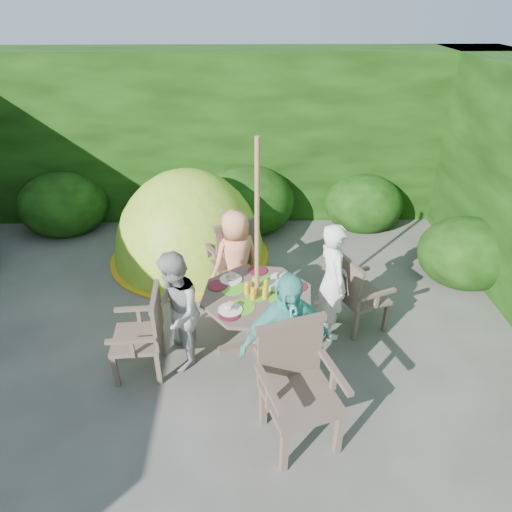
{
  "coord_description": "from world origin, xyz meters",
  "views": [
    {
      "loc": [
        0.58,
        -3.1,
        3.22
      ],
      "look_at": [
        0.68,
        0.94,
        0.85
      ],
      "focal_mm": 32.0,
      "sensor_mm": 36.0,
      "label": 1
    }
  ],
  "objects_px": {
    "patio_table": "(257,302)",
    "child_right": "(332,281)",
    "garden_chair_right": "(357,293)",
    "garden_chair_back": "(231,253)",
    "garden_chair_left": "(144,333)",
    "child_left": "(175,312)",
    "child_front": "(285,344)",
    "dome_tent": "(190,257)",
    "parasol_pole": "(257,255)",
    "child_back": "(236,259)",
    "garden_chair_front": "(297,383)"
  },
  "relations": [
    {
      "from": "patio_table",
      "to": "child_right",
      "type": "relative_size",
      "value": 1.07
    },
    {
      "from": "garden_chair_right",
      "to": "garden_chair_back",
      "type": "xyz_separation_m",
      "value": [
        -1.35,
        0.77,
        0.06
      ]
    },
    {
      "from": "garden_chair_right",
      "to": "garden_chair_left",
      "type": "bearing_deg",
      "value": 83.62
    },
    {
      "from": "garden_chair_right",
      "to": "child_left",
      "type": "xyz_separation_m",
      "value": [
        -1.84,
        -0.5,
        0.16
      ]
    },
    {
      "from": "child_front",
      "to": "dome_tent",
      "type": "xyz_separation_m",
      "value": [
        -1.1,
        2.62,
        -0.69
      ]
    },
    {
      "from": "dome_tent",
      "to": "garden_chair_left",
      "type": "bearing_deg",
      "value": -81.59
    },
    {
      "from": "patio_table",
      "to": "dome_tent",
      "type": "xyz_separation_m",
      "value": [
        -0.89,
        1.85,
        -0.55
      ]
    },
    {
      "from": "patio_table",
      "to": "child_left",
      "type": "xyz_separation_m",
      "value": [
        -0.77,
        -0.22,
        0.06
      ]
    },
    {
      "from": "garden_chair_back",
      "to": "child_right",
      "type": "distance_m",
      "value": 1.36
    },
    {
      "from": "parasol_pole",
      "to": "garden_chair_back",
      "type": "height_order",
      "value": "parasol_pole"
    },
    {
      "from": "child_back",
      "to": "dome_tent",
      "type": "bearing_deg",
      "value": -88.56
    },
    {
      "from": "parasol_pole",
      "to": "patio_table",
      "type": "bearing_deg",
      "value": 28.37
    },
    {
      "from": "garden_chair_right",
      "to": "garden_chair_back",
      "type": "bearing_deg",
      "value": 37.99
    },
    {
      "from": "dome_tent",
      "to": "garden_chair_right",
      "type": "bearing_deg",
      "value": -25.5
    },
    {
      "from": "parasol_pole",
      "to": "child_back",
      "type": "relative_size",
      "value": 1.86
    },
    {
      "from": "child_front",
      "to": "dome_tent",
      "type": "height_order",
      "value": "child_front"
    },
    {
      "from": "garden_chair_right",
      "to": "child_back",
      "type": "bearing_deg",
      "value": 47.28
    },
    {
      "from": "child_right",
      "to": "child_front",
      "type": "distance_m",
      "value": 1.13
    },
    {
      "from": "patio_table",
      "to": "garden_chair_left",
      "type": "bearing_deg",
      "value": -163.6
    },
    {
      "from": "child_right",
      "to": "child_front",
      "type": "xyz_separation_m",
      "value": [
        -0.56,
        -0.99,
        0.04
      ]
    },
    {
      "from": "parasol_pole",
      "to": "dome_tent",
      "type": "xyz_separation_m",
      "value": [
        -0.88,
        1.85,
        -1.1
      ]
    },
    {
      "from": "parasol_pole",
      "to": "child_back",
      "type": "bearing_deg",
      "value": 105.57
    },
    {
      "from": "garden_chair_right",
      "to": "garden_chair_front",
      "type": "distance_m",
      "value": 1.55
    },
    {
      "from": "parasol_pole",
      "to": "garden_chair_back",
      "type": "bearing_deg",
      "value": 104.68
    },
    {
      "from": "parasol_pole",
      "to": "child_right",
      "type": "height_order",
      "value": "parasol_pole"
    },
    {
      "from": "garden_chair_back",
      "to": "garden_chair_right",
      "type": "bearing_deg",
      "value": 122.81
    },
    {
      "from": "child_right",
      "to": "child_back",
      "type": "height_order",
      "value": "child_right"
    },
    {
      "from": "parasol_pole",
      "to": "garden_chair_front",
      "type": "xyz_separation_m",
      "value": [
        0.29,
        -1.05,
        -0.57
      ]
    },
    {
      "from": "garden_chair_right",
      "to": "child_back",
      "type": "distance_m",
      "value": 1.38
    },
    {
      "from": "child_right",
      "to": "patio_table",
      "type": "bearing_deg",
      "value": 92.19
    },
    {
      "from": "garden_chair_right",
      "to": "child_left",
      "type": "distance_m",
      "value": 1.91
    },
    {
      "from": "parasol_pole",
      "to": "child_left",
      "type": "height_order",
      "value": "parasol_pole"
    },
    {
      "from": "child_back",
      "to": "child_front",
      "type": "distance_m",
      "value": 1.6
    },
    {
      "from": "garden_chair_back",
      "to": "dome_tent",
      "type": "distance_m",
      "value": 1.11
    },
    {
      "from": "child_left",
      "to": "child_front",
      "type": "bearing_deg",
      "value": 52.63
    },
    {
      "from": "garden_chair_right",
      "to": "child_front",
      "type": "xyz_separation_m",
      "value": [
        -0.85,
        -1.06,
        0.24
      ]
    },
    {
      "from": "patio_table",
      "to": "child_back",
      "type": "bearing_deg",
      "value": 105.84
    },
    {
      "from": "patio_table",
      "to": "dome_tent",
      "type": "height_order",
      "value": "dome_tent"
    },
    {
      "from": "garden_chair_left",
      "to": "garden_chair_front",
      "type": "height_order",
      "value": "garden_chair_front"
    },
    {
      "from": "garden_chair_back",
      "to": "child_back",
      "type": "height_order",
      "value": "child_back"
    },
    {
      "from": "child_front",
      "to": "garden_chair_back",
      "type": "bearing_deg",
      "value": 87.01
    },
    {
      "from": "child_left",
      "to": "dome_tent",
      "type": "xyz_separation_m",
      "value": [
        -0.11,
        2.06,
        -0.61
      ]
    },
    {
      "from": "patio_table",
      "to": "parasol_pole",
      "type": "relative_size",
      "value": 0.63
    },
    {
      "from": "parasol_pole",
      "to": "garden_chair_front",
      "type": "bearing_deg",
      "value": -74.62
    },
    {
      "from": "garden_chair_back",
      "to": "child_left",
      "type": "height_order",
      "value": "child_left"
    },
    {
      "from": "garden_chair_left",
      "to": "garden_chair_right",
      "type": "bearing_deg",
      "value": 101.9
    },
    {
      "from": "garden_chair_left",
      "to": "garden_chair_back",
      "type": "bearing_deg",
      "value": 146.46
    },
    {
      "from": "parasol_pole",
      "to": "garden_chair_left",
      "type": "relative_size",
      "value": 2.61
    },
    {
      "from": "garden_chair_right",
      "to": "dome_tent",
      "type": "distance_m",
      "value": 2.54
    },
    {
      "from": "patio_table",
      "to": "garden_chair_left",
      "type": "height_order",
      "value": "garden_chair_left"
    }
  ]
}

